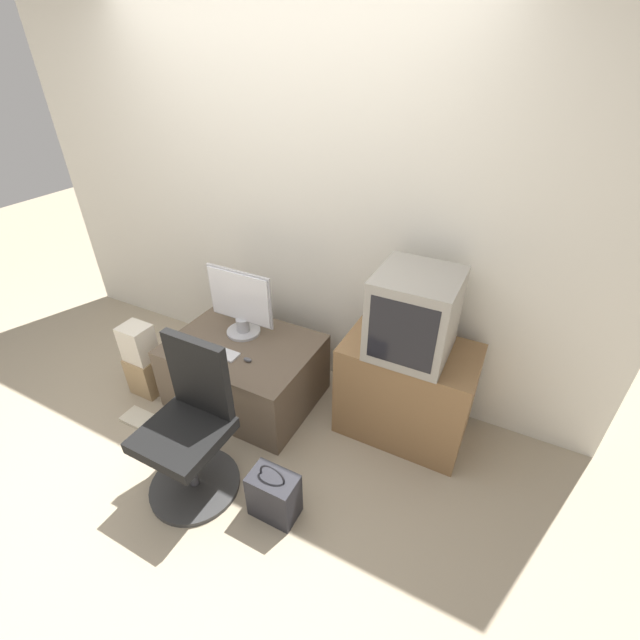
% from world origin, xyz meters
% --- Properties ---
extents(ground_plane, '(12.00, 12.00, 0.00)m').
position_xyz_m(ground_plane, '(0.00, 0.00, 0.00)').
color(ground_plane, tan).
extents(wall_back, '(4.40, 0.05, 2.60)m').
position_xyz_m(wall_back, '(0.00, 1.32, 1.30)').
color(wall_back, silver).
rests_on(wall_back, ground_plane).
extents(desk, '(0.98, 0.74, 0.48)m').
position_xyz_m(desk, '(-0.06, 0.77, 0.24)').
color(desk, brown).
rests_on(desk, ground_plane).
extents(side_stand, '(0.80, 0.49, 0.68)m').
position_xyz_m(side_stand, '(1.04, 0.99, 0.34)').
color(side_stand, olive).
rests_on(side_stand, ground_plane).
extents(main_monitor, '(0.50, 0.24, 0.48)m').
position_xyz_m(main_monitor, '(-0.13, 0.88, 0.71)').
color(main_monitor, '#B2B2B7').
rests_on(main_monitor, desk).
extents(keyboard, '(0.35, 0.10, 0.01)m').
position_xyz_m(keyboard, '(-0.17, 0.61, 0.48)').
color(keyboard, silver).
rests_on(keyboard, desk).
extents(mouse, '(0.06, 0.03, 0.03)m').
position_xyz_m(mouse, '(0.08, 0.63, 0.49)').
color(mouse, '#4C4C51').
rests_on(mouse, desk).
extents(crt_tv, '(0.44, 0.46, 0.50)m').
position_xyz_m(crt_tv, '(1.03, 0.96, 0.92)').
color(crt_tv, gray).
rests_on(crt_tv, side_stand).
extents(office_chair, '(0.52, 0.52, 0.95)m').
position_xyz_m(office_chair, '(0.11, 0.04, 0.40)').
color(office_chair, '#333333').
rests_on(office_chair, ground_plane).
extents(cardboard_box_lower, '(0.22, 0.20, 0.30)m').
position_xyz_m(cardboard_box_lower, '(-0.76, 0.48, 0.15)').
color(cardboard_box_lower, '#A3845B').
rests_on(cardboard_box_lower, ground_plane).
extents(cardboard_box_upper, '(0.20, 0.17, 0.27)m').
position_xyz_m(cardboard_box_upper, '(-0.76, 0.48, 0.43)').
color(cardboard_box_upper, beige).
rests_on(cardboard_box_upper, cardboard_box_lower).
extents(handbag, '(0.26, 0.17, 0.39)m').
position_xyz_m(handbag, '(0.62, 0.07, 0.15)').
color(handbag, '#232328').
rests_on(handbag, ground_plane).
extents(book, '(0.21, 0.14, 0.02)m').
position_xyz_m(book, '(-0.60, 0.22, 0.01)').
color(book, beige).
rests_on(book, ground_plane).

